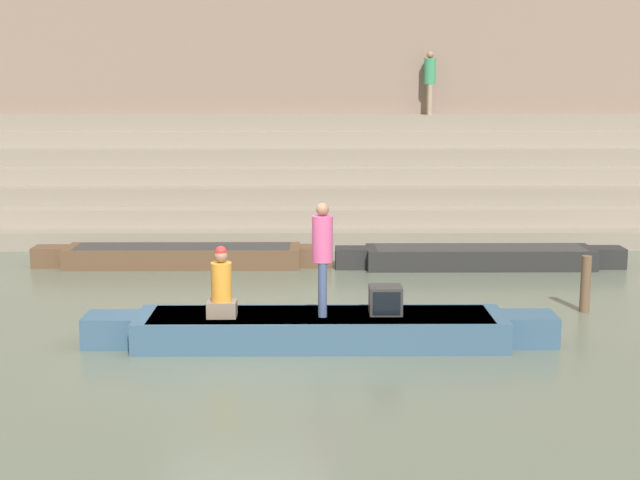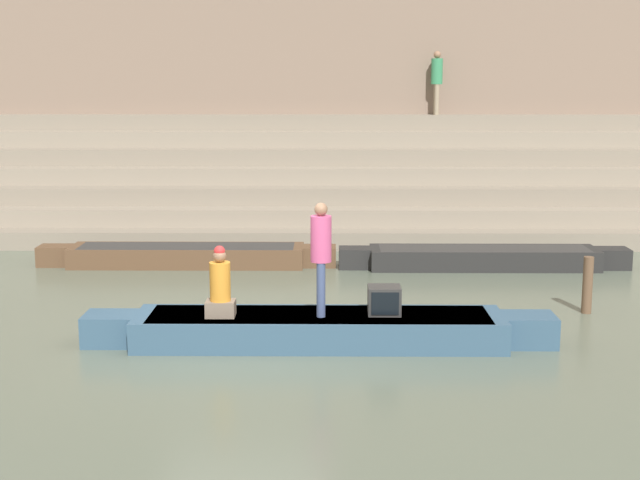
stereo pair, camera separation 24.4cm
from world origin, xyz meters
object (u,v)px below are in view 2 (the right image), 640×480
at_px(rowboat_main, 319,328).
at_px(moored_boat_shore, 483,257).
at_px(person_rowing, 220,288).
at_px(person_on_steps, 437,78).
at_px(moored_boat_distant, 187,255).
at_px(mooring_post, 588,285).
at_px(person_standing, 321,251).
at_px(tv_set, 384,300).

bearing_deg(rowboat_main, moored_boat_shore, 55.81).
relative_size(person_rowing, person_on_steps, 0.62).
height_order(moored_boat_distant, person_on_steps, person_on_steps).
distance_m(rowboat_main, person_on_steps, 12.63).
height_order(person_rowing, moored_boat_distant, person_rowing).
relative_size(moored_boat_distant, person_on_steps, 3.69).
xyz_separation_m(mooring_post, person_on_steps, (-1.43, 9.86, 3.42)).
xyz_separation_m(rowboat_main, person_rowing, (-1.44, -0.12, 0.64)).
distance_m(rowboat_main, mooring_post, 4.85).
distance_m(moored_boat_shore, person_on_steps, 7.27).
relative_size(moored_boat_shore, mooring_post, 6.24).
height_order(person_standing, moored_boat_distant, person_standing).
bearing_deg(mooring_post, tv_set, -152.96).
height_order(rowboat_main, mooring_post, mooring_post).
xyz_separation_m(moored_boat_shore, mooring_post, (1.12, -3.60, 0.26)).
relative_size(rowboat_main, mooring_post, 7.23).
distance_m(rowboat_main, person_standing, 1.19).
xyz_separation_m(person_standing, moored_boat_shore, (3.34, 5.48, -1.21)).
bearing_deg(moored_boat_shore, moored_boat_distant, 173.38).
height_order(tv_set, moored_boat_distant, tv_set).
bearing_deg(mooring_post, person_on_steps, 98.24).
height_order(rowboat_main, person_standing, person_standing).
height_order(moored_boat_distant, mooring_post, mooring_post).
bearing_deg(mooring_post, moored_boat_shore, 107.26).
bearing_deg(person_rowing, person_standing, 19.74).
bearing_deg(person_standing, person_on_steps, 79.84).
distance_m(rowboat_main, moored_boat_distant, 6.29).
relative_size(tv_set, moored_boat_distant, 0.08).
bearing_deg(tv_set, person_on_steps, 88.35).
relative_size(rowboat_main, moored_boat_shore, 1.16).
xyz_separation_m(person_rowing, mooring_post, (5.93, 1.95, -0.41)).
xyz_separation_m(rowboat_main, moored_boat_shore, (3.37, 5.43, -0.02)).
distance_m(person_rowing, moored_boat_distant, 5.94).
xyz_separation_m(person_standing, moored_boat_distant, (-2.87, 5.67, -1.21)).
bearing_deg(rowboat_main, person_rowing, -177.75).
height_order(rowboat_main, person_rowing, person_rowing).
bearing_deg(mooring_post, person_standing, -157.09).
bearing_deg(person_standing, tv_set, 9.56).
height_order(rowboat_main, person_on_steps, person_on_steps).
bearing_deg(moored_boat_shore, mooring_post, -77.68).
relative_size(person_standing, person_rowing, 1.59).
relative_size(person_rowing, moored_boat_shore, 0.17).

